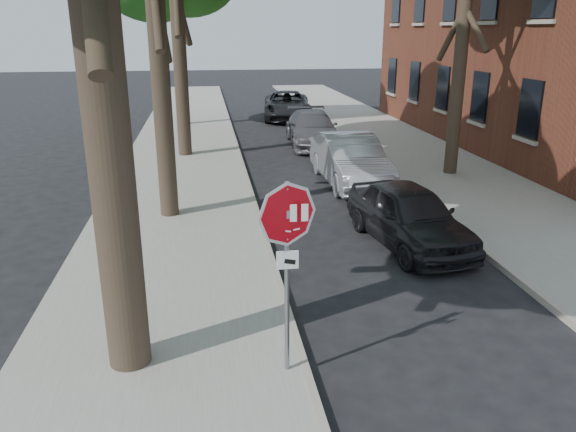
% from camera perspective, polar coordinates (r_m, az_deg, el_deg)
% --- Properties ---
extents(ground, '(120.00, 120.00, 0.00)m').
position_cam_1_polar(ground, '(7.99, 5.06, -15.49)').
color(ground, black).
rests_on(ground, ground).
extents(sidewalk_left, '(4.00, 55.00, 0.12)m').
position_cam_1_polar(sidewalk_left, '(18.97, -10.82, 4.75)').
color(sidewalk_left, gray).
rests_on(sidewalk_left, ground).
extents(sidewalk_right, '(4.00, 55.00, 0.12)m').
position_cam_1_polar(sidewalk_right, '(20.43, 13.83, 5.51)').
color(sidewalk_right, gray).
rests_on(sidewalk_right, ground).
extents(curb_left, '(0.12, 55.00, 0.13)m').
position_cam_1_polar(curb_left, '(18.98, -4.61, 5.04)').
color(curb_left, '#9E9384').
rests_on(curb_left, ground).
extents(curb_right, '(0.12, 55.00, 0.13)m').
position_cam_1_polar(curb_right, '(19.75, 8.28, 5.44)').
color(curb_right, '#9E9384').
rests_on(curb_right, ground).
extents(stop_sign, '(0.76, 0.34, 2.61)m').
position_cam_1_polar(stop_sign, '(6.94, -0.08, -2.70)').
color(stop_sign, gray).
rests_on(stop_sign, sidewalk_left).
extents(car_a, '(2.09, 4.07, 1.33)m').
position_cam_1_polar(car_a, '(12.29, 12.21, 0.06)').
color(car_a, black).
rests_on(car_a, ground).
extents(car_b, '(1.66, 4.50, 1.47)m').
position_cam_1_polar(car_b, '(16.92, 6.34, 5.67)').
color(car_b, '#AAABB2').
rests_on(car_b, ground).
extents(car_c, '(2.13, 4.71, 1.34)m').
position_cam_1_polar(car_c, '(22.70, 2.48, 8.86)').
color(car_c, '#56545A').
rests_on(car_c, ground).
extents(car_d, '(2.91, 5.30, 1.41)m').
position_cam_1_polar(car_d, '(29.50, -0.08, 11.17)').
color(car_d, black).
rests_on(car_d, ground).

